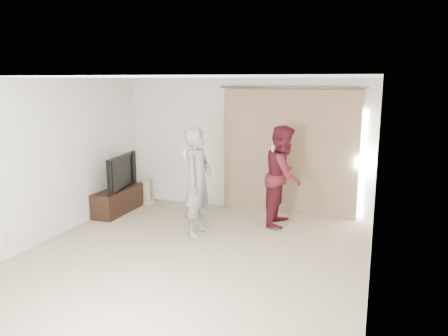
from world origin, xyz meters
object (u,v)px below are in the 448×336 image
at_px(tv_console, 118,201).
at_px(tv, 117,172).
at_px(person_woman, 283,176).
at_px(person_man, 198,182).

height_order(tv_console, tv, tv).
distance_m(tv_console, person_woman, 3.30).
height_order(tv, person_woman, person_woman).
bearing_deg(person_man, tv, 162.73).
distance_m(tv, person_man, 2.08).
relative_size(tv, person_woman, 0.66).
bearing_deg(tv_console, person_woman, 6.98).
relative_size(tv_console, person_man, 0.68).
bearing_deg(tv, tv_console, -0.00).
xyz_separation_m(tv_console, tv, (0.00, 0.00, 0.58)).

